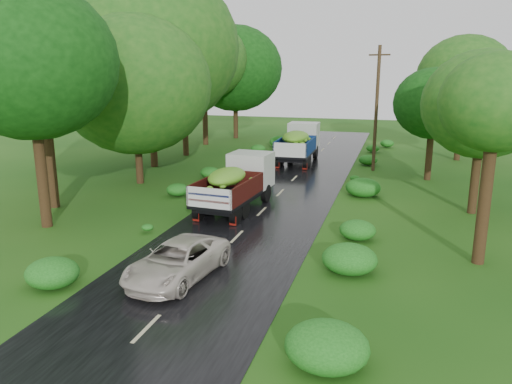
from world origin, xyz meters
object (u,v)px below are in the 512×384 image
at_px(truck_near, 238,180).
at_px(car, 177,261).
at_px(utility_pole, 376,108).
at_px(truck_far, 299,141).

bearing_deg(truck_near, car, -80.84).
relative_size(car, utility_pole, 0.53).
distance_m(truck_far, car, 22.50).
xyz_separation_m(truck_near, truck_far, (0.45, 13.60, 0.11)).
bearing_deg(utility_pole, car, -84.25).
relative_size(truck_far, utility_pole, 0.79).
height_order(truck_near, utility_pole, utility_pole).
height_order(truck_far, utility_pole, utility_pole).
xyz_separation_m(truck_far, utility_pole, (5.65, -1.76, 2.78)).
xyz_separation_m(truck_far, car, (0.29, -22.48, -0.93)).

